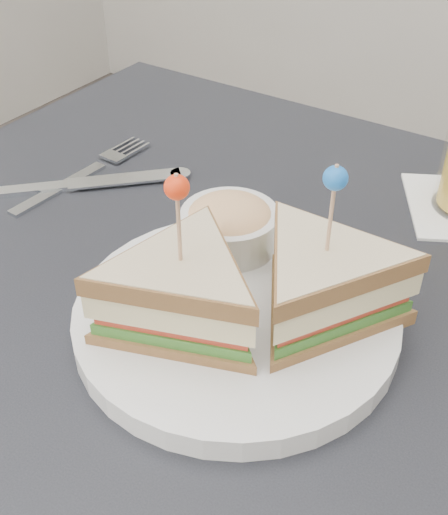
# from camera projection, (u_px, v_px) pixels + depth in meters

# --- Properties ---
(table) EXTENTS (0.80, 0.80, 0.75)m
(table) POSITION_uv_depth(u_px,v_px,m) (209.00, 371.00, 0.58)
(table) COLOR black
(table) RESTS_ON ground
(plate_meal) EXTENTS (0.31, 0.30, 0.15)m
(plate_meal) POSITION_uv_depth(u_px,v_px,m) (246.00, 287.00, 0.49)
(plate_meal) COLOR white
(plate_meal) RESTS_ON table
(cutlery_fork) EXTENTS (0.03, 0.19, 0.01)m
(cutlery_fork) POSITION_uv_depth(u_px,v_px,m) (89.00, 171.00, 0.70)
(cutlery_fork) COLOR #B5BBC0
(cutlery_fork) RESTS_ON table
(cutlery_knife) EXTENTS (0.17, 0.17, 0.01)m
(cutlery_knife) POSITION_uv_depth(u_px,v_px,m) (78.00, 184.00, 0.68)
(cutlery_knife) COLOR white
(cutlery_knife) RESTS_ON table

